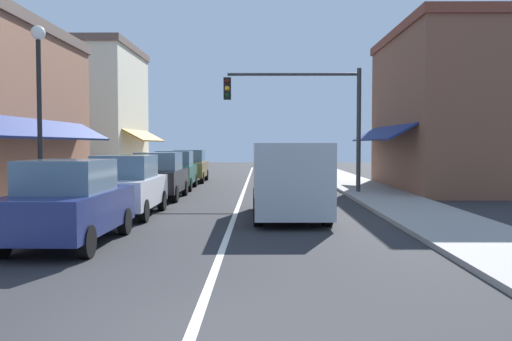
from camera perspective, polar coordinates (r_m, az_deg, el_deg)
ground_plane at (r=23.87m, az=-1.33°, el=-2.32°), size 80.00×80.00×0.00m
sidewalk_left at (r=24.67m, az=-14.21°, el=-2.10°), size 2.60×56.00×0.12m
sidewalk_right at (r=24.32m, az=11.75°, el=-2.14°), size 2.60×56.00×0.12m
lane_center_stripe at (r=23.87m, az=-1.33°, el=-2.32°), size 0.14×52.00×0.01m
storefront_right_block at (r=27.05m, az=18.00°, el=5.84°), size 5.42×10.20×7.26m
storefront_far_left at (r=35.32m, az=-16.29°, el=5.64°), size 6.52×8.20×7.93m
parked_car_nearest_left at (r=12.23m, az=-18.43°, el=-3.14°), size 1.83×4.13×1.77m
parked_car_second_left at (r=16.73m, az=-13.03°, el=-1.53°), size 1.80×4.11×1.77m
parked_car_third_left at (r=21.73m, az=-9.77°, el=-0.54°), size 1.80×4.11×1.77m
parked_car_far_left at (r=26.24m, az=-8.21°, el=0.03°), size 1.88×4.15×1.77m
parked_car_distant_left at (r=31.16m, az=-6.71°, el=0.46°), size 1.83×4.12×1.77m
van_in_lane at (r=15.92m, az=3.33°, el=-0.71°), size 2.07×5.21×2.12m
traffic_signal_mast_arm at (r=23.38m, az=5.38°, el=6.43°), size 5.66×0.50×5.21m
street_lamp_left_near at (r=15.38m, az=-21.12°, el=7.36°), size 0.36×0.36×5.07m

